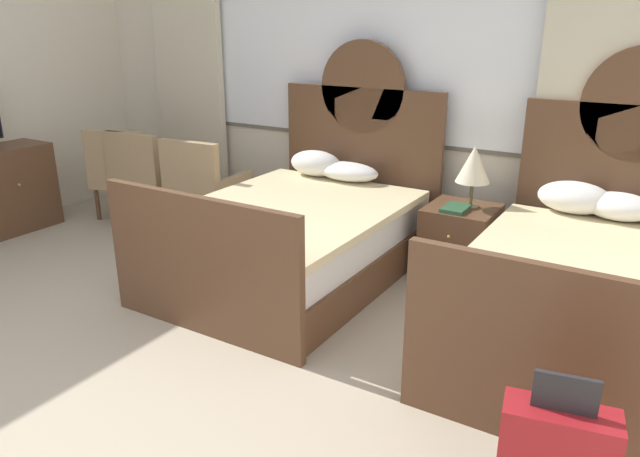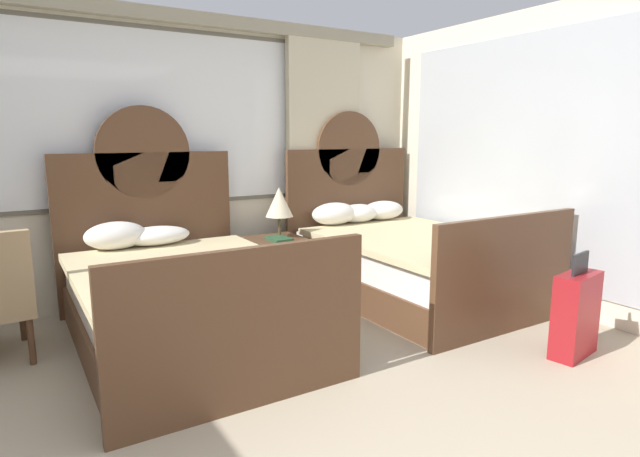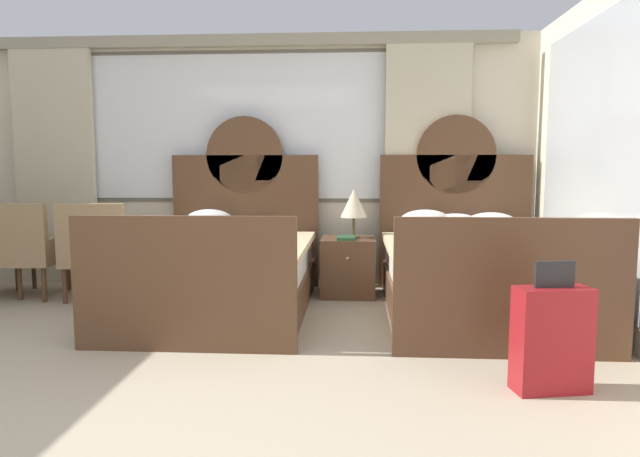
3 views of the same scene
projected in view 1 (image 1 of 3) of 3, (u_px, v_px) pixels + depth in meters
ground_plane at (11, 439)px, 2.99m from camera, size 24.00×24.00×0.00m
wall_back_window at (361, 84)px, 5.48m from camera, size 6.39×0.22×2.70m
bed_near_window at (299, 231)px, 4.82m from camera, size 1.57×2.26×1.83m
bed_near_mirror at (598, 292)px, 3.73m from camera, size 1.57×2.26×1.83m
nightstand_between_beds at (460, 241)px, 4.83m from camera, size 0.54×0.56×0.58m
table_lamp_on_nightstand at (474, 165)px, 4.61m from camera, size 0.27×0.27×0.49m
book_on_nightstand at (456, 208)px, 4.65m from camera, size 0.18×0.26×0.03m
armchair_by_window_left at (203, 185)px, 5.68m from camera, size 0.67×0.67×0.95m
armchair_by_window_centre at (147, 175)px, 6.05m from camera, size 0.68×0.68×0.95m
armchair_by_window_right at (126, 171)px, 6.21m from camera, size 0.79×0.79×0.95m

